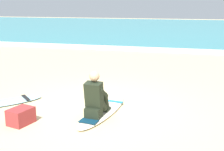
{
  "coord_description": "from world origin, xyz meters",
  "views": [
    {
      "loc": [
        2.02,
        -6.13,
        2.35
      ],
      "look_at": [
        0.11,
        0.99,
        0.55
      ],
      "focal_mm": 48.0,
      "sensor_mm": 36.0,
      "label": 1
    }
  ],
  "objects_px": {
    "surfer_seated": "(96,98)",
    "surfboard_main": "(103,111)",
    "surfboard_spare_near": "(5,102)",
    "beach_bag": "(21,116)"
  },
  "relations": [
    {
      "from": "surfer_seated",
      "to": "beach_bag",
      "type": "relative_size",
      "value": 1.97
    },
    {
      "from": "surfer_seated",
      "to": "surfboard_spare_near",
      "type": "relative_size",
      "value": 0.57
    },
    {
      "from": "surfboard_main",
      "to": "beach_bag",
      "type": "xyz_separation_m",
      "value": [
        -1.39,
        -1.01,
        0.12
      ]
    },
    {
      "from": "surfboard_main",
      "to": "surfer_seated",
      "type": "bearing_deg",
      "value": -97.73
    },
    {
      "from": "surfer_seated",
      "to": "beach_bag",
      "type": "height_order",
      "value": "surfer_seated"
    },
    {
      "from": "surfer_seated",
      "to": "surfboard_main",
      "type": "bearing_deg",
      "value": 82.27
    },
    {
      "from": "surfboard_spare_near",
      "to": "beach_bag",
      "type": "height_order",
      "value": "beach_bag"
    },
    {
      "from": "surfer_seated",
      "to": "surfboard_spare_near",
      "type": "height_order",
      "value": "surfer_seated"
    },
    {
      "from": "surfboard_main",
      "to": "surfboard_spare_near",
      "type": "bearing_deg",
      "value": -179.35
    },
    {
      "from": "surfer_seated",
      "to": "surfboard_spare_near",
      "type": "bearing_deg",
      "value": 172.35
    }
  ]
}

